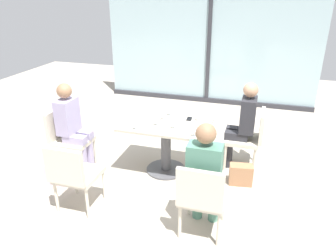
% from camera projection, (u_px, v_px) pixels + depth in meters
% --- Properties ---
extents(ground_plane, '(12.00, 12.00, 0.00)m').
position_uv_depth(ground_plane, '(166.00, 170.00, 4.63)').
color(ground_plane, '#A89E8E').
extents(window_wall_backdrop, '(4.62, 0.10, 2.70)m').
position_uv_depth(window_wall_backdrop, '(209.00, 48.00, 6.96)').
color(window_wall_backdrop, '#9CB7BC').
rests_on(window_wall_backdrop, ground_plane).
extents(dining_table_main, '(1.18, 0.77, 0.73)m').
position_uv_depth(dining_table_main, '(166.00, 137.00, 4.42)').
color(dining_table_main, '#BCB29E').
rests_on(dining_table_main, ground_plane).
extents(chair_far_right, '(0.50, 0.46, 0.87)m').
position_uv_depth(chair_far_right, '(250.00, 135.00, 4.54)').
color(chair_far_right, beige).
rests_on(chair_far_right, ground_plane).
extents(chair_side_end, '(0.50, 0.46, 0.87)m').
position_uv_depth(chair_side_end, '(67.00, 136.00, 4.53)').
color(chair_side_end, beige).
rests_on(chair_side_end, ground_plane).
extents(chair_front_right, '(0.46, 0.50, 0.87)m').
position_uv_depth(chair_front_right, '(202.00, 196.00, 3.22)').
color(chair_front_right, beige).
rests_on(chair_front_right, ground_plane).
extents(chair_front_left, '(0.46, 0.50, 0.87)m').
position_uv_depth(chair_front_left, '(74.00, 173.00, 3.61)').
color(chair_front_left, beige).
rests_on(chair_front_left, ground_plane).
extents(person_far_right, '(0.39, 0.34, 1.26)m').
position_uv_depth(person_far_right, '(243.00, 121.00, 4.49)').
color(person_far_right, '#28282D').
rests_on(person_far_right, ground_plane).
extents(person_side_end, '(0.39, 0.34, 1.26)m').
position_uv_depth(person_side_end, '(72.00, 123.00, 4.42)').
color(person_side_end, '#9E93B7').
rests_on(person_side_end, ground_plane).
extents(person_front_right, '(0.34, 0.39, 1.26)m').
position_uv_depth(person_front_right, '(205.00, 173.00, 3.24)').
color(person_front_right, '#4C7F6B').
rests_on(person_front_right, ground_plane).
extents(wine_glass_0, '(0.07, 0.07, 0.18)m').
position_uv_depth(wine_glass_0, '(174.00, 119.00, 4.12)').
color(wine_glass_0, silver).
rests_on(wine_glass_0, dining_table_main).
extents(wine_glass_1, '(0.07, 0.07, 0.18)m').
position_uv_depth(wine_glass_1, '(170.00, 107.00, 4.56)').
color(wine_glass_1, silver).
rests_on(wine_glass_1, dining_table_main).
extents(wine_glass_2, '(0.07, 0.07, 0.18)m').
position_uv_depth(wine_glass_2, '(163.00, 111.00, 4.40)').
color(wine_glass_2, silver).
rests_on(wine_glass_2, dining_table_main).
extents(wine_glass_3, '(0.07, 0.07, 0.18)m').
position_uv_depth(wine_glass_3, '(135.00, 120.00, 4.09)').
color(wine_glass_3, silver).
rests_on(wine_glass_3, dining_table_main).
extents(wine_glass_4, '(0.07, 0.07, 0.18)m').
position_uv_depth(wine_glass_4, '(156.00, 117.00, 4.21)').
color(wine_glass_4, silver).
rests_on(wine_glass_4, dining_table_main).
extents(wine_glass_5, '(0.07, 0.07, 0.18)m').
position_uv_depth(wine_glass_5, '(195.00, 127.00, 3.90)').
color(wine_glass_5, silver).
rests_on(wine_glass_5, dining_table_main).
extents(coffee_cup, '(0.08, 0.08, 0.09)m').
position_uv_depth(coffee_cup, '(199.00, 118.00, 4.41)').
color(coffee_cup, white).
rests_on(coffee_cup, dining_table_main).
extents(cell_phone_on_table, '(0.08, 0.15, 0.01)m').
position_uv_depth(cell_phone_on_table, '(189.00, 119.00, 4.48)').
color(cell_phone_on_table, black).
rests_on(cell_phone_on_table, dining_table_main).
extents(handbag_0, '(0.32, 0.20, 0.28)m').
position_uv_depth(handbag_0, '(241.00, 175.00, 4.25)').
color(handbag_0, '#A3704C').
rests_on(handbag_0, ground_plane).
extents(handbag_1, '(0.31, 0.17, 0.28)m').
position_uv_depth(handbag_1, '(57.00, 174.00, 4.27)').
color(handbag_1, beige).
rests_on(handbag_1, ground_plane).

